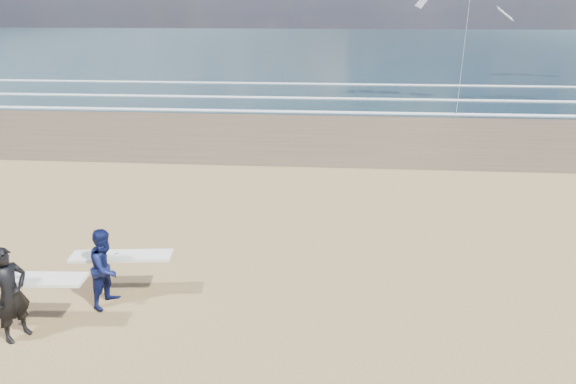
{
  "coord_description": "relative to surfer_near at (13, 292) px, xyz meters",
  "views": [
    {
      "loc": [
        5.2,
        -7.7,
        6.28
      ],
      "look_at": [
        4.12,
        6.0,
        1.15
      ],
      "focal_mm": 32.0,
      "sensor_mm": 36.0,
      "label": 1
    }
  ],
  "objects": [
    {
      "name": "surfer_near",
      "position": [
        0.0,
        0.0,
        0.0
      ],
      "size": [
        2.23,
        1.1,
        1.97
      ],
      "color": "black",
      "rests_on": "ground"
    },
    {
      "name": "kite_1",
      "position": [
        14.16,
        24.98,
        3.99
      ],
      "size": [
        6.01,
        4.76,
        8.83
      ],
      "color": "slate",
      "rests_on": "ground"
    },
    {
      "name": "surfer_far",
      "position": [
        1.32,
        1.34,
        -0.1
      ],
      "size": [
        2.24,
        1.24,
        1.78
      ],
      "color": "#0B1342",
      "rests_on": "ground"
    },
    {
      "name": "ocean",
      "position": [
        20.79,
        71.55,
        -0.99
      ],
      "size": [
        220.0,
        100.0,
        0.02
      ],
      "primitive_type": "cube",
      "color": "#172B32",
      "rests_on": "ground"
    },
    {
      "name": "foam_breakers",
      "position": [
        20.79,
        27.65,
        -0.95
      ],
      "size": [
        220.0,
        11.7,
        0.05
      ],
      "color": "white",
      "rests_on": "ground"
    }
  ]
}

